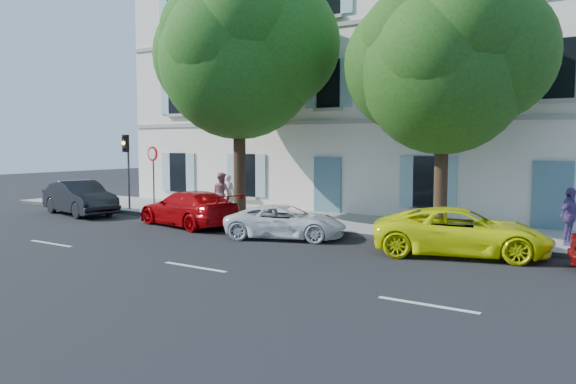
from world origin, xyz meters
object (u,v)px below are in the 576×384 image
Objects in this scene: road_sign at (153,164)px; pedestrian_c at (569,217)px; car_white_coupe at (286,222)px; pedestrian_a at (228,194)px; car_dark_sedan at (80,198)px; traffic_light at (127,155)px; tree_right at (443,72)px; car_yellow_supercar at (461,232)px; tree_left at (239,60)px; pedestrian_b at (222,194)px; car_red_coupe at (188,208)px.

pedestrian_c is (16.44, 0.60, -1.18)m from road_sign.
car_white_coupe is 6.03m from pedestrian_a.
road_sign is at bearing -36.84° from car_dark_sedan.
tree_right is at bearing 3.01° from traffic_light.
tree_right reaches higher than road_sign.
pedestrian_c is at bearing -61.08° from car_yellow_supercar.
tree_right is at bearing 1.33° from tree_left.
tree_right is at bearing 160.83° from pedestrian_a.
pedestrian_a is at bearing -66.32° from pedestrian_b.
tree_left is at bearing 2.97° from road_sign.
tree_left is (7.01, 2.29, 5.58)m from car_dark_sedan.
car_red_coupe is 3.04m from pedestrian_a.
car_yellow_supercar is 2.92× the size of pedestrian_a.
pedestrian_b is (0.15, -0.62, 0.07)m from pedestrian_a.
pedestrian_a is at bearing 147.43° from tree_left.
tree_right is 5.00× the size of pedestrian_a.
car_yellow_supercar is at bearing 102.47° from car_red_coupe.
car_yellow_supercar is 1.42× the size of traffic_light.
tree_left is at bearing 5.26° from traffic_light.
car_dark_sedan reaches higher than car_white_coupe.
tree_left reaches higher than tree_right.
tree_left is at bearing 132.01° from pedestrian_a.
road_sign is 3.75m from pedestrian_a.
tree_left reaches higher than car_dark_sedan.
car_red_coupe is 10.14m from car_yellow_supercar.
tree_right is 2.44× the size of traffic_light.
tree_left reaches higher than pedestrian_a.
traffic_light is at bearing -176.99° from tree_right.
pedestrian_b reaches higher than car_white_coupe.
tree_left is at bearing -178.67° from tree_right.
tree_left is 2.88× the size of traffic_light.
traffic_light reaches higher than pedestrian_a.
tree_right reaches higher than pedestrian_a.
tree_right is 4.84× the size of pedestrian_c.
traffic_light reaches higher than car_yellow_supercar.
pedestrian_c is (13.05, -0.44, 0.03)m from pedestrian_a.
pedestrian_a is 0.64m from pedestrian_b.
pedestrian_b reaches higher than car_dark_sedan.
tree_right is (-1.35, 2.26, 4.69)m from car_yellow_supercar.
pedestrian_c is (17.78, 0.91, -1.57)m from traffic_light.
tree_right is at bearing 1.93° from road_sign.
pedestrian_c reaches higher than car_yellow_supercar.
pedestrian_a is at bearing 15.91° from traffic_light.
traffic_light is at bearing 0.49° from pedestrian_a.
pedestrian_c is (12.89, 0.18, -0.04)m from pedestrian_b.
car_red_coupe is 1.64× the size of road_sign.
pedestrian_b is at bearing -55.02° from car_dark_sedan.
pedestrian_a is (-1.25, 0.80, -5.36)m from tree_left.
tree_left reaches higher than car_red_coupe.
traffic_light reaches higher than pedestrian_c.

